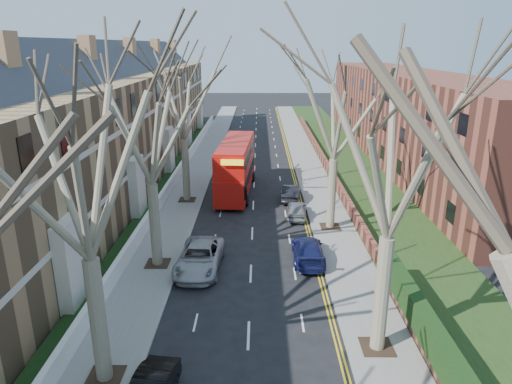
{
  "coord_description": "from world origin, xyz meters",
  "views": [
    {
      "loc": [
        0.47,
        -9.08,
        12.87
      ],
      "look_at": [
        0.27,
        20.94,
        3.13
      ],
      "focal_mm": 32.0,
      "sensor_mm": 36.0,
      "label": 1
    }
  ],
  "objects": [
    {
      "name": "flats_right",
      "position": [
        17.46,
        43.0,
        4.98
      ],
      "size": [
        13.97,
        54.0,
        10.0
      ],
      "color": "brown",
      "rests_on": "ground"
    },
    {
      "name": "tree_right_far",
      "position": [
        5.7,
        22.0,
        9.24
      ],
      "size": [
        10.15,
        10.15,
        14.22
      ],
      "color": "#6A634B",
      "rests_on": "ground"
    },
    {
      "name": "tree_left_mid",
      "position": [
        -5.7,
        6.0,
        9.56
      ],
      "size": [
        10.5,
        10.5,
        14.71
      ],
      "color": "#6A634B",
      "rests_on": "ground"
    },
    {
      "name": "car_right_far",
      "position": [
        3.26,
        28.42,
        0.67
      ],
      "size": [
        1.91,
        4.21,
        1.34
      ],
      "primitive_type": "imported",
      "rotation": [
        0.0,
        0.0,
        3.02
      ],
      "color": "black",
      "rests_on": "ground"
    },
    {
      "name": "tree_left_dist",
      "position": [
        -5.7,
        28.0,
        9.56
      ],
      "size": [
        10.5,
        10.5,
        14.71
      ],
      "color": "#6A634B",
      "rests_on": "ground"
    },
    {
      "name": "pavement_right",
      "position": [
        6.0,
        39.0,
        0.06
      ],
      "size": [
        3.0,
        102.0,
        0.12
      ],
      "primitive_type": "cube",
      "color": "slate",
      "rests_on": "ground"
    },
    {
      "name": "pavement_left",
      "position": [
        -6.0,
        39.0,
        0.06
      ],
      "size": [
        3.0,
        102.0,
        0.12
      ],
      "primitive_type": "cube",
      "color": "slate",
      "rests_on": "ground"
    },
    {
      "name": "terrace_left",
      "position": [
        -13.65,
        31.0,
        5.53
      ],
      "size": [
        9.7,
        78.0,
        13.6
      ],
      "color": "olive",
      "rests_on": "ground"
    },
    {
      "name": "tree_right_mid",
      "position": [
        5.7,
        8.0,
        9.56
      ],
      "size": [
        10.5,
        10.5,
        14.71
      ],
      "color": "#6A634B",
      "rests_on": "ground"
    },
    {
      "name": "front_wall_left",
      "position": [
        -7.65,
        31.0,
        0.62
      ],
      "size": [
        0.3,
        78.0,
        1.0
      ],
      "color": "white",
      "rests_on": "ground"
    },
    {
      "name": "car_right_mid",
      "position": [
        3.42,
        24.23,
        0.64
      ],
      "size": [
        1.83,
        3.85,
        1.27
      ],
      "primitive_type": "imported",
      "rotation": [
        0.0,
        0.0,
        3.05
      ],
      "color": "gray",
      "rests_on": "ground"
    },
    {
      "name": "grass_verge_right",
      "position": [
        10.5,
        39.0,
        0.15
      ],
      "size": [
        6.0,
        102.0,
        0.06
      ],
      "color": "#1C3212",
      "rests_on": "ground"
    },
    {
      "name": "car_left_far",
      "position": [
        -3.06,
        15.54,
        0.76
      ],
      "size": [
        2.8,
        5.57,
        1.51
      ],
      "primitive_type": "imported",
      "rotation": [
        0.0,
        0.0,
        -0.05
      ],
      "color": "#9A9A9F",
      "rests_on": "ground"
    },
    {
      "name": "double_decker_bus",
      "position": [
        -1.59,
        30.44,
        2.27
      ],
      "size": [
        3.31,
        11.18,
        4.62
      ],
      "rotation": [
        0.0,
        0.0,
        3.08
      ],
      "color": "#AD120C",
      "rests_on": "ground"
    },
    {
      "name": "tree_left_far",
      "position": [
        -5.7,
        16.0,
        9.24
      ],
      "size": [
        10.15,
        10.15,
        14.22
      ],
      "color": "#6A634B",
      "rests_on": "ground"
    },
    {
      "name": "car_right_near",
      "position": [
        3.53,
        16.73,
        0.68
      ],
      "size": [
        1.99,
        4.7,
        1.36
      ],
      "primitive_type": "imported",
      "rotation": [
        0.0,
        0.0,
        3.12
      ],
      "color": "#161A4D",
      "rests_on": "ground"
    }
  ]
}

